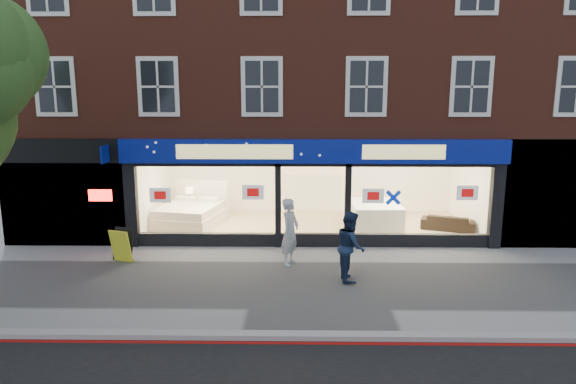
{
  "coord_description": "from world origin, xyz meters",
  "views": [
    {
      "loc": [
        -0.53,
        -12.05,
        4.71
      ],
      "look_at": [
        -0.74,
        2.5,
        1.81
      ],
      "focal_mm": 32.0,
      "sensor_mm": 36.0,
      "label": 1
    }
  ],
  "objects_px": {
    "pedestrian_grey": "(290,232)",
    "sofa": "(448,222)",
    "display_bed": "(191,213)",
    "a_board": "(122,245)",
    "pedestrian_blue": "(350,246)",
    "mattress_stack": "(374,215)"
  },
  "relations": [
    {
      "from": "a_board",
      "to": "pedestrian_grey",
      "type": "bearing_deg",
      "value": 17.09
    },
    {
      "from": "display_bed",
      "to": "pedestrian_grey",
      "type": "relative_size",
      "value": 1.49
    },
    {
      "from": "display_bed",
      "to": "a_board",
      "type": "xyz_separation_m",
      "value": [
        -1.15,
        -3.79,
        -0.0
      ]
    },
    {
      "from": "pedestrian_blue",
      "to": "sofa",
      "type": "bearing_deg",
      "value": -43.48
    },
    {
      "from": "mattress_stack",
      "to": "a_board",
      "type": "height_order",
      "value": "a_board"
    },
    {
      "from": "sofa",
      "to": "pedestrian_grey",
      "type": "height_order",
      "value": "pedestrian_grey"
    },
    {
      "from": "a_board",
      "to": "pedestrian_blue",
      "type": "relative_size",
      "value": 0.54
    },
    {
      "from": "pedestrian_grey",
      "to": "pedestrian_blue",
      "type": "distance_m",
      "value": 1.91
    },
    {
      "from": "display_bed",
      "to": "pedestrian_blue",
      "type": "relative_size",
      "value": 1.56
    },
    {
      "from": "a_board",
      "to": "pedestrian_blue",
      "type": "distance_m",
      "value": 6.35
    },
    {
      "from": "a_board",
      "to": "pedestrian_blue",
      "type": "xyz_separation_m",
      "value": [
        6.2,
        -1.3,
        0.41
      ]
    },
    {
      "from": "display_bed",
      "to": "pedestrian_blue",
      "type": "xyz_separation_m",
      "value": [
        5.05,
        -5.08,
        0.4
      ]
    },
    {
      "from": "a_board",
      "to": "pedestrian_grey",
      "type": "height_order",
      "value": "pedestrian_grey"
    },
    {
      "from": "mattress_stack",
      "to": "pedestrian_blue",
      "type": "distance_m",
      "value": 5.05
    },
    {
      "from": "display_bed",
      "to": "pedestrian_grey",
      "type": "height_order",
      "value": "pedestrian_grey"
    },
    {
      "from": "display_bed",
      "to": "pedestrian_grey",
      "type": "bearing_deg",
      "value": -35.94
    },
    {
      "from": "display_bed",
      "to": "a_board",
      "type": "relative_size",
      "value": 2.91
    },
    {
      "from": "pedestrian_grey",
      "to": "sofa",
      "type": "bearing_deg",
      "value": -32.61
    },
    {
      "from": "sofa",
      "to": "mattress_stack",
      "type": "bearing_deg",
      "value": 10.19
    },
    {
      "from": "mattress_stack",
      "to": "pedestrian_blue",
      "type": "height_order",
      "value": "pedestrian_blue"
    },
    {
      "from": "display_bed",
      "to": "pedestrian_grey",
      "type": "distance_m",
      "value": 5.3
    },
    {
      "from": "sofa",
      "to": "pedestrian_grey",
      "type": "xyz_separation_m",
      "value": [
        -5.27,
        -3.26,
        0.57
      ]
    }
  ]
}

